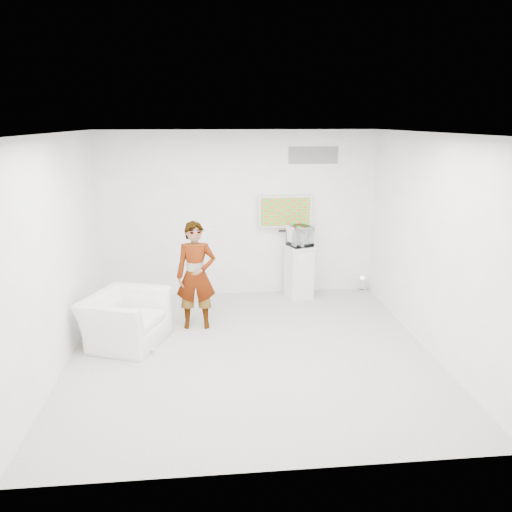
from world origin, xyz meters
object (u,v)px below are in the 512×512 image
object	(u,v)px
armchair	(125,319)
pedestal	(299,272)
tv	(285,212)
person	(196,276)
floor_uplight	(362,284)

from	to	relation	value
armchair	pedestal	bearing A→B (deg)	-38.73
tv	person	world-z (taller)	tv
person	pedestal	world-z (taller)	person
person	pedestal	size ratio (longest dim) A/B	1.74
armchair	floor_uplight	distance (m)	4.52
tv	armchair	distance (m)	3.50
person	floor_uplight	xyz separation A→B (m)	(3.09, 1.36, -0.70)
armchair	floor_uplight	bearing A→B (deg)	-45.07
person	armchair	size ratio (longest dim) A/B	1.48
armchair	floor_uplight	size ratio (longest dim) A/B	3.90
tv	floor_uplight	bearing A→B (deg)	-4.62
tv	floor_uplight	size ratio (longest dim) A/B	3.43
person	floor_uplight	distance (m)	3.45
tv	pedestal	xyz separation A→B (m)	(0.23, -0.28, -1.07)
tv	pedestal	size ratio (longest dim) A/B	1.03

